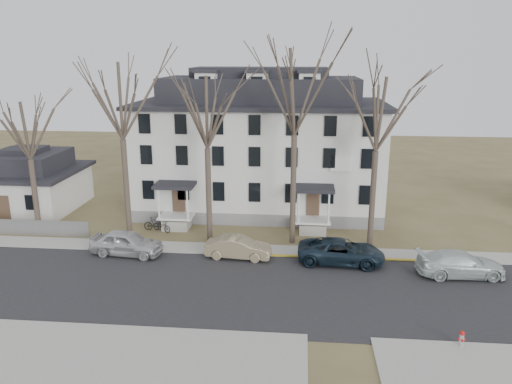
# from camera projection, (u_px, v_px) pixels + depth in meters

# --- Properties ---
(ground) EXTENTS (120.00, 120.00, 0.00)m
(ground) POSITION_uv_depth(u_px,v_px,m) (269.00, 308.00, 26.60)
(ground) COLOR brown
(ground) RESTS_ON ground
(main_road) EXTENTS (120.00, 10.00, 0.04)m
(main_road) POSITION_uv_depth(u_px,v_px,m) (272.00, 291.00, 28.51)
(main_road) COLOR #27272A
(main_road) RESTS_ON ground
(far_sidewalk) EXTENTS (120.00, 2.00, 0.08)m
(far_sidewalk) POSITION_uv_depth(u_px,v_px,m) (277.00, 251.00, 34.27)
(far_sidewalk) COLOR #A09F97
(far_sidewalk) RESTS_ON ground
(near_sidewalk_left) EXTENTS (20.00, 5.00, 0.08)m
(near_sidewalk_left) POSITION_uv_depth(u_px,v_px,m) (85.00, 355.00, 22.50)
(near_sidewalk_left) COLOR #A09F97
(near_sidewalk_left) RESTS_ON ground
(yellow_curb) EXTENTS (14.00, 0.25, 0.06)m
(yellow_curb) POSITION_uv_depth(u_px,v_px,m) (352.00, 259.00, 32.97)
(yellow_curb) COLOR gold
(yellow_curb) RESTS_ON ground
(boarding_house) EXTENTS (20.80, 12.36, 12.05)m
(boarding_house) POSITION_uv_depth(u_px,v_px,m) (260.00, 148.00, 42.56)
(boarding_house) COLOR slate
(boarding_house) RESTS_ON ground
(small_house) EXTENTS (8.70, 8.70, 5.00)m
(small_house) POSITION_uv_depth(u_px,v_px,m) (29.00, 183.00, 43.27)
(small_house) COLOR silver
(small_house) RESTS_ON ground
(fence) EXTENTS (14.00, 0.06, 1.20)m
(fence) POSITION_uv_depth(u_px,v_px,m) (0.00, 234.00, 37.55)
(fence) COLOR gray
(fence) RESTS_ON ground
(tree_far_left) EXTENTS (8.40, 8.40, 13.72)m
(tree_far_left) POSITION_uv_depth(u_px,v_px,m) (120.00, 96.00, 34.20)
(tree_far_left) COLOR #473B31
(tree_far_left) RESTS_ON ground
(tree_mid_left) EXTENTS (7.80, 7.80, 12.74)m
(tree_mid_left) POSITION_uv_depth(u_px,v_px,m) (206.00, 107.00, 33.87)
(tree_mid_left) COLOR #473B31
(tree_mid_left) RESTS_ON ground
(tree_center) EXTENTS (9.00, 9.00, 14.70)m
(tree_center) POSITION_uv_depth(u_px,v_px,m) (295.00, 86.00, 32.95)
(tree_center) COLOR #473B31
(tree_center) RESTS_ON ground
(tree_mid_right) EXTENTS (7.80, 7.80, 12.74)m
(tree_mid_right) POSITION_uv_depth(u_px,v_px,m) (378.00, 109.00, 32.86)
(tree_mid_right) COLOR #473B31
(tree_mid_right) RESTS_ON ground
(tree_bungalow) EXTENTS (6.60, 6.60, 10.78)m
(tree_bungalow) POSITION_uv_depth(u_px,v_px,m) (27.00, 127.00, 35.40)
(tree_bungalow) COLOR #473B31
(tree_bungalow) RESTS_ON ground
(car_silver) EXTENTS (5.07, 2.49, 1.66)m
(car_silver) POSITION_uv_depth(u_px,v_px,m) (127.00, 243.00, 33.46)
(car_silver) COLOR silver
(car_silver) RESTS_ON ground
(car_tan) EXTENTS (4.44, 1.86, 1.43)m
(car_tan) POSITION_uv_depth(u_px,v_px,m) (238.00, 248.00, 32.97)
(car_tan) COLOR gray
(car_tan) RESTS_ON ground
(car_navy) EXTENTS (5.71, 2.91, 1.54)m
(car_navy) POSITION_uv_depth(u_px,v_px,m) (341.00, 252.00, 32.15)
(car_navy) COLOR #162531
(car_navy) RESTS_ON ground
(car_white) EXTENTS (5.35, 2.45, 1.52)m
(car_white) POSITION_uv_depth(u_px,v_px,m) (460.00, 265.00, 30.28)
(car_white) COLOR silver
(car_white) RESTS_ON ground
(bicycle_left) EXTENTS (1.80, 1.35, 0.91)m
(bicycle_left) POSITION_uv_depth(u_px,v_px,m) (162.00, 226.00, 37.91)
(bicycle_left) COLOR black
(bicycle_left) RESTS_ON ground
(bicycle_right) EXTENTS (1.77, 0.56, 1.05)m
(bicycle_right) POSITION_uv_depth(u_px,v_px,m) (155.00, 224.00, 38.08)
(bicycle_right) COLOR black
(bicycle_right) RESTS_ON ground
(fire_hydrant) EXTENTS (0.35, 0.33, 0.84)m
(fire_hydrant) POSITION_uv_depth(u_px,v_px,m) (461.00, 339.00, 22.99)
(fire_hydrant) COLOR #B7B7BA
(fire_hydrant) RESTS_ON ground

